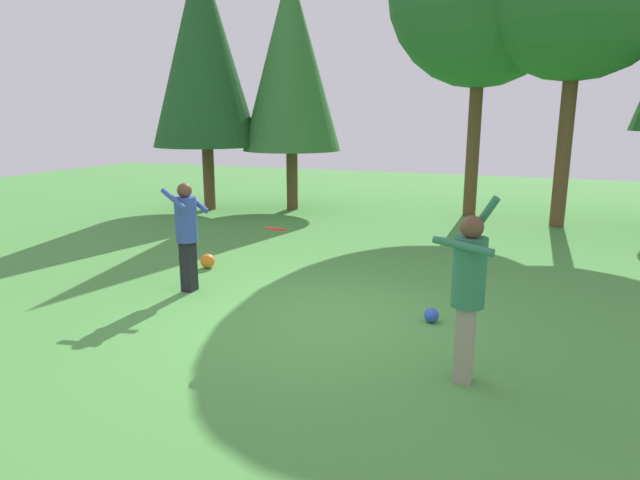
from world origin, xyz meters
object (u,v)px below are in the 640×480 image
Objects in this scene: person_thrower at (468,284)px; tree_left at (291,61)px; frisbee at (275,229)px; tree_far_left at (203,50)px; ball_blue at (431,315)px; person_catcher at (187,228)px; ball_orange at (208,261)px.

person_thrower is 11.51m from tree_left.
person_thrower is at bearing -16.74° from frisbee.
tree_far_left reaches higher than tree_left.
person_thrower is at bearing -68.70° from ball_blue.
person_catcher is at bearing -59.89° from tree_far_left.
ball_blue is (-0.60, 1.54, -0.96)m from person_thrower.
frisbee is 1.25× the size of ball_orange.
frisbee is (1.91, -0.75, 0.27)m from person_catcher.
person_catcher is 5.21× the size of frisbee.
tree_left is at bearing -39.80° from person_thrower.
ball_orange is (-4.30, 1.21, 0.03)m from ball_blue.
tree_left is at bearing 123.56° from person_catcher.
person_catcher is 0.24× the size of tree_far_left.
person_thrower is at bearing -44.77° from tree_far_left.
tree_far_left is at bearing 138.94° from ball_blue.
ball_blue is at bearing 21.86° from person_catcher.
ball_blue is 0.76× the size of ball_orange.
frisbee is at bearing 0.00° from person_thrower.
person_catcher is (-4.44, 1.51, -0.03)m from person_thrower.
tree_far_left is (-3.50, 5.58, 4.41)m from ball_orange.
ball_blue is at bearing -54.42° from tree_left.
frisbee is 9.65m from tree_left.
person_catcher reaches higher than ball_blue.
frisbee is at bearing 0.00° from person_catcher.
tree_far_left reaches higher than person_catcher.
ball_orange is 0.04× the size of tree_left.
ball_orange is at bearing -79.56° from tree_left.
frisbee is (-2.54, 0.76, 0.23)m from person_thrower.
ball_orange is at bearing -57.94° from tree_far_left.
tree_far_left is (-5.86, 7.57, 3.25)m from frisbee.
person_thrower reaches higher than ball_orange.
tree_far_left is (-3.96, 6.82, 3.52)m from person_catcher.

